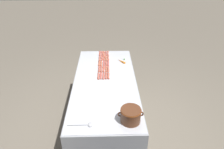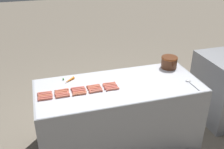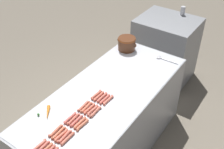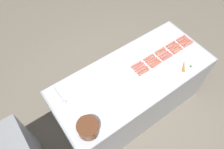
% 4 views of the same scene
% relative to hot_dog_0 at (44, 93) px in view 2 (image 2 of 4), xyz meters
% --- Properties ---
extents(ground_plane, '(20.00, 20.00, 0.00)m').
position_rel_hot_dog_0_xyz_m(ground_plane, '(0.05, 0.88, -0.91)').
color(ground_plane, '#756B5B').
extents(griddle_counter, '(0.87, 2.03, 0.89)m').
position_rel_hot_dog_0_xyz_m(griddle_counter, '(0.05, 0.88, -0.46)').
color(griddle_counter, '#9EA0A5').
rests_on(griddle_counter, ground_plane).
extents(hot_dog_0, '(0.03, 0.17, 0.03)m').
position_rel_hot_dog_0_xyz_m(hot_dog_0, '(0.00, 0.00, 0.00)').
color(hot_dog_0, '#C76350').
rests_on(hot_dog_0, griddle_counter).
extents(hot_dog_1, '(0.04, 0.17, 0.03)m').
position_rel_hot_dog_0_xyz_m(hot_dog_1, '(-0.00, 0.20, 0.00)').
color(hot_dog_1, '#CA664B').
rests_on(hot_dog_1, griddle_counter).
extents(hot_dog_2, '(0.03, 0.17, 0.03)m').
position_rel_hot_dog_0_xyz_m(hot_dog_2, '(-0.00, 0.38, 0.00)').
color(hot_dog_2, '#C35A50').
rests_on(hot_dog_2, griddle_counter).
extents(hot_dog_3, '(0.03, 0.17, 0.03)m').
position_rel_hot_dog_0_xyz_m(hot_dog_3, '(-0.00, 0.57, 0.00)').
color(hot_dog_3, '#C3634D').
rests_on(hot_dog_3, griddle_counter).
extents(hot_dog_4, '(0.04, 0.17, 0.03)m').
position_rel_hot_dog_0_xyz_m(hot_dog_4, '(-0.00, 0.77, 0.00)').
color(hot_dog_4, '#C5604B').
rests_on(hot_dog_4, griddle_counter).
extents(hot_dog_5, '(0.03, 0.17, 0.03)m').
position_rel_hot_dog_0_xyz_m(hot_dog_5, '(0.03, 0.00, 0.00)').
color(hot_dog_5, '#BF5B4E').
rests_on(hot_dog_5, griddle_counter).
extents(hot_dog_6, '(0.03, 0.17, 0.03)m').
position_rel_hot_dog_0_xyz_m(hot_dog_6, '(0.04, 0.19, 0.00)').
color(hot_dog_6, '#C66547').
rests_on(hot_dog_6, griddle_counter).
extents(hot_dog_7, '(0.03, 0.17, 0.03)m').
position_rel_hot_dog_0_xyz_m(hot_dog_7, '(0.03, 0.39, 0.00)').
color(hot_dog_7, '#C25D4B').
rests_on(hot_dog_7, griddle_counter).
extents(hot_dog_8, '(0.03, 0.17, 0.03)m').
position_rel_hot_dog_0_xyz_m(hot_dog_8, '(0.03, 0.57, 0.00)').
color(hot_dog_8, '#C66449').
rests_on(hot_dog_8, griddle_counter).
extents(hot_dog_9, '(0.03, 0.17, 0.03)m').
position_rel_hot_dog_0_xyz_m(hot_dog_9, '(0.03, 0.76, 0.00)').
color(hot_dog_9, '#C65E4A').
rests_on(hot_dog_9, griddle_counter).
extents(hot_dog_10, '(0.03, 0.17, 0.03)m').
position_rel_hot_dog_0_xyz_m(hot_dog_10, '(0.07, 0.00, 0.00)').
color(hot_dog_10, '#CC6647').
rests_on(hot_dog_10, griddle_counter).
extents(hot_dog_11, '(0.03, 0.17, 0.03)m').
position_rel_hot_dog_0_xyz_m(hot_dog_11, '(0.07, 0.19, 0.00)').
color(hot_dog_11, '#CC624B').
rests_on(hot_dog_11, griddle_counter).
extents(hot_dog_12, '(0.03, 0.17, 0.03)m').
position_rel_hot_dog_0_xyz_m(hot_dog_12, '(0.07, 0.38, 0.00)').
color(hot_dog_12, '#C95C50').
rests_on(hot_dog_12, griddle_counter).
extents(hot_dog_13, '(0.03, 0.17, 0.03)m').
position_rel_hot_dog_0_xyz_m(hot_dog_13, '(0.07, 0.57, 0.00)').
color(hot_dog_13, '#CD5E47').
rests_on(hot_dog_13, griddle_counter).
extents(hot_dog_14, '(0.03, 0.17, 0.03)m').
position_rel_hot_dog_0_xyz_m(hot_dog_14, '(0.07, 0.77, 0.00)').
color(hot_dog_14, '#C15C4B').
rests_on(hot_dog_14, griddle_counter).
extents(hot_dog_15, '(0.03, 0.17, 0.03)m').
position_rel_hot_dog_0_xyz_m(hot_dog_15, '(0.10, 0.00, 0.00)').
color(hot_dog_15, '#C26051').
rests_on(hot_dog_15, griddle_counter).
extents(hot_dog_16, '(0.04, 0.17, 0.03)m').
position_rel_hot_dog_0_xyz_m(hot_dog_16, '(0.10, 0.19, 0.00)').
color(hot_dog_16, '#C9604E').
rests_on(hot_dog_16, griddle_counter).
extents(hot_dog_17, '(0.03, 0.17, 0.03)m').
position_rel_hot_dog_0_xyz_m(hot_dog_17, '(0.11, 0.39, 0.00)').
color(hot_dog_17, '#CE684A').
rests_on(hot_dog_17, griddle_counter).
extents(hot_dog_18, '(0.04, 0.17, 0.03)m').
position_rel_hot_dog_0_xyz_m(hot_dog_18, '(0.10, 0.58, 0.00)').
color(hot_dog_18, '#C1614E').
rests_on(hot_dog_18, griddle_counter).
extents(hot_dog_19, '(0.03, 0.17, 0.03)m').
position_rel_hot_dog_0_xyz_m(hot_dog_19, '(0.11, 0.76, 0.00)').
color(hot_dog_19, '#C65A4D').
rests_on(hot_dog_19, griddle_counter).
extents(hot_dog_20, '(0.03, 0.17, 0.03)m').
position_rel_hot_dog_0_xyz_m(hot_dog_20, '(0.14, -0.00, 0.00)').
color(hot_dog_20, '#CC5E4C').
rests_on(hot_dog_20, griddle_counter).
extents(hot_dog_21, '(0.03, 0.17, 0.03)m').
position_rel_hot_dog_0_xyz_m(hot_dog_21, '(0.14, 0.19, 0.00)').
color(hot_dog_21, '#C05F4A').
rests_on(hot_dog_21, griddle_counter).
extents(hot_dog_22, '(0.04, 0.17, 0.03)m').
position_rel_hot_dog_0_xyz_m(hot_dog_22, '(0.14, 0.38, 0.00)').
color(hot_dog_22, '#C16447').
rests_on(hot_dog_22, griddle_counter).
extents(hot_dog_23, '(0.03, 0.17, 0.03)m').
position_rel_hot_dog_0_xyz_m(hot_dog_23, '(0.14, 0.57, 0.00)').
color(hot_dog_23, '#C0634F').
rests_on(hot_dog_23, griddle_counter).
extents(hot_dog_24, '(0.03, 0.17, 0.03)m').
position_rel_hot_dog_0_xyz_m(hot_dog_24, '(0.14, 0.77, 0.00)').
color(hot_dog_24, '#C86350').
rests_on(hot_dog_24, griddle_counter).
extents(bean_pot, '(0.28, 0.22, 0.16)m').
position_rel_hot_dog_0_xyz_m(bean_pot, '(-0.22, 1.69, 0.08)').
color(bean_pot, '#562D19').
rests_on(bean_pot, griddle_counter).
extents(serving_spoon, '(0.27, 0.07, 0.02)m').
position_rel_hot_dog_0_xyz_m(serving_spoon, '(0.24, 1.74, -0.01)').
color(serving_spoon, '#B7B7BC').
rests_on(serving_spoon, griddle_counter).
extents(carrot, '(0.13, 0.15, 0.03)m').
position_rel_hot_dog_0_xyz_m(carrot, '(-0.22, 0.31, 0.00)').
color(carrot, orange).
rests_on(carrot, griddle_counter).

